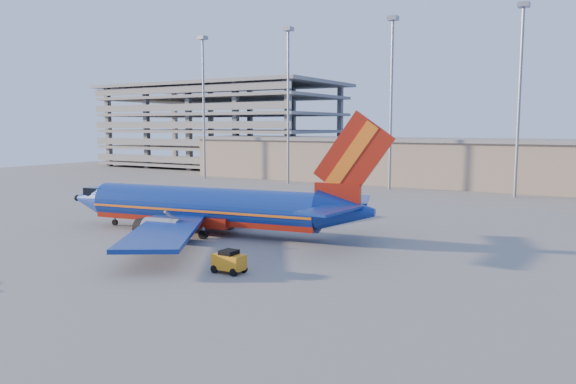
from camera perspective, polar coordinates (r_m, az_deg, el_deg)
name	(u,v)px	position (r m, az deg, el deg)	size (l,w,h in m)	color
ground	(266,239)	(53.61, -2.23, -4.84)	(220.00, 220.00, 0.00)	slate
terminal_building	(497,163)	(103.89, 20.44, 2.75)	(122.00, 16.00, 8.50)	gray
parking_garage	(222,122)	(148.87, -6.74, 7.06)	(62.00, 32.00, 21.40)	slate
light_mast_row	(452,82)	(93.31, 16.34, 10.64)	(101.60, 1.60, 28.65)	gray
aircraft_main	(211,208)	(56.60, -7.81, -1.62)	(35.66, 34.08, 12.12)	navy
baggage_tug	(229,261)	(41.70, -6.02, -6.99)	(2.39, 1.48, 1.70)	orange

